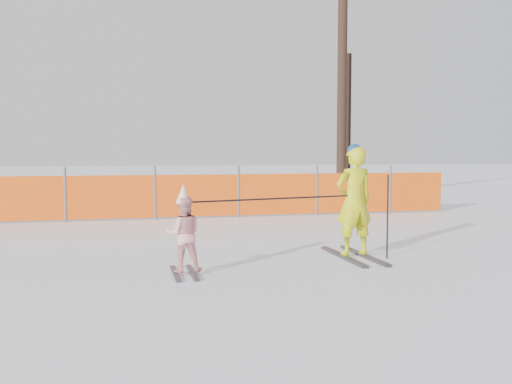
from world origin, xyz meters
TOP-DOWN VIEW (x-y plane):
  - ground at (0.00, 0.00)m, footprint 120.00×120.00m
  - adult at (1.48, 0.36)m, footprint 0.64×1.65m
  - child at (-1.14, -0.24)m, footprint 0.50×0.94m
  - ski_poles at (0.76, 0.10)m, footprint 2.96×0.57m
  - safety_fence at (-2.47, 5.93)m, footprint 17.49×0.06m
  - tree_trunks at (5.53, 10.82)m, footprint 0.78×0.97m

SIDE VIEW (x-z plane):
  - ground at x=0.00m, z-range 0.00..0.00m
  - child at x=-1.14m, z-range -0.05..1.12m
  - safety_fence at x=-2.47m, z-range -0.07..1.18m
  - ski_poles at x=0.76m, z-range 0.20..1.45m
  - adult at x=1.48m, z-range -0.01..1.70m
  - tree_trunks at x=5.53m, z-range -0.28..7.04m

